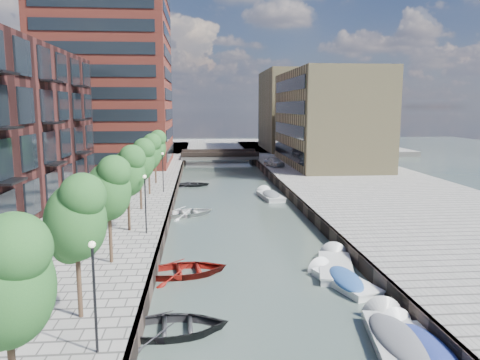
{
  "coord_description": "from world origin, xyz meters",
  "views": [
    {
      "loc": [
        -3.46,
        -8.01,
        9.71
      ],
      "look_at": [
        0.0,
        31.46,
        3.5
      ],
      "focal_mm": 35.0,
      "sensor_mm": 36.0,
      "label": 1
    }
  ],
  "objects": [
    {
      "name": "motorboat_2",
      "position": [
        4.69,
        18.69,
        0.11
      ],
      "size": [
        3.11,
        5.78,
        1.83
      ],
      "color": "silver",
      "rests_on": "ground"
    },
    {
      "name": "tan_block_near",
      "position": [
        16.0,
        62.0,
        8.0
      ],
      "size": [
        12.0,
        25.0,
        14.0
      ],
      "primitive_type": "cube",
      "color": "#95865B",
      "rests_on": "quay_right"
    },
    {
      "name": "lamp_1",
      "position": [
        -7.2,
        24.0,
        3.51
      ],
      "size": [
        0.24,
        0.24,
        4.12
      ],
      "color": "black",
      "rests_on": "quay_left"
    },
    {
      "name": "tree_0",
      "position": [
        -8.5,
        4.0,
        5.31
      ],
      "size": [
        2.5,
        2.5,
        5.95
      ],
      "color": "#382619",
      "rests_on": "quay_left"
    },
    {
      "name": "sloop_2",
      "position": [
        -4.4,
        18.29,
        0.0
      ],
      "size": [
        5.55,
        4.35,
        1.05
      ],
      "primitive_type": "imported",
      "rotation": [
        0.0,
        0.0,
        1.73
      ],
      "color": "maroon",
      "rests_on": "ground"
    },
    {
      "name": "tree_5",
      "position": [
        -8.5,
        39.0,
        5.31
      ],
      "size": [
        2.5,
        2.5,
        5.95
      ],
      "color": "#382619",
      "rests_on": "quay_left"
    },
    {
      "name": "lamp_0",
      "position": [
        -7.2,
        8.0,
        3.51
      ],
      "size": [
        0.24,
        0.24,
        4.12
      ],
      "color": "black",
      "rests_on": "quay_left"
    },
    {
      "name": "quay_right",
      "position": [
        16.0,
        40.0,
        0.5
      ],
      "size": [
        20.0,
        140.0,
        1.0
      ],
      "primitive_type": "cube",
      "color": "gray",
      "rests_on": "ground"
    },
    {
      "name": "tree_2",
      "position": [
        -8.5,
        18.0,
        5.31
      ],
      "size": [
        2.5,
        2.5,
        5.95
      ],
      "color": "#382619",
      "rests_on": "quay_left"
    },
    {
      "name": "car",
      "position": [
        7.56,
        59.8,
        1.7
      ],
      "size": [
        2.95,
        4.41,
        1.39
      ],
      "primitive_type": "imported",
      "rotation": [
        0.0,
        0.0,
        0.35
      ],
      "color": "silver",
      "rests_on": "quay_right"
    },
    {
      "name": "motorboat_4",
      "position": [
        4.05,
        41.09,
        0.22
      ],
      "size": [
        2.53,
        5.59,
        1.8
      ],
      "color": "#BCBCBA",
      "rests_on": "ground"
    },
    {
      "name": "quay_wall_right",
      "position": [
        6.1,
        40.0,
        0.5
      ],
      "size": [
        0.25,
        140.0,
        1.0
      ],
      "primitive_type": "cube",
      "color": "#332823",
      "rests_on": "ground"
    },
    {
      "name": "sloop_3",
      "position": [
        -4.63,
        33.42,
        0.0
      ],
      "size": [
        5.78,
        4.93,
        1.01
      ],
      "primitive_type": "imported",
      "rotation": [
        0.0,
        0.0,
        1.91
      ],
      "color": "silver",
      "rests_on": "ground"
    },
    {
      "name": "bridge",
      "position": [
        0.0,
        72.0,
        1.39
      ],
      "size": [
        13.0,
        6.0,
        1.3
      ],
      "color": "gray",
      "rests_on": "ground"
    },
    {
      "name": "far_closure",
      "position": [
        0.0,
        100.0,
        0.5
      ],
      "size": [
        80.0,
        40.0,
        1.0
      ],
      "primitive_type": "cube",
      "color": "gray",
      "rests_on": "ground"
    },
    {
      "name": "tree_3",
      "position": [
        -8.5,
        25.0,
        5.31
      ],
      "size": [
        2.5,
        2.5,
        5.95
      ],
      "color": "#382619",
      "rests_on": "quay_left"
    },
    {
      "name": "lamp_2",
      "position": [
        -7.2,
        40.0,
        3.51
      ],
      "size": [
        0.24,
        0.24,
        4.12
      ],
      "color": "black",
      "rests_on": "quay_left"
    },
    {
      "name": "tree_1",
      "position": [
        -8.5,
        11.0,
        5.31
      ],
      "size": [
        2.5,
        2.5,
        5.95
      ],
      "color": "#382619",
      "rests_on": "quay_left"
    },
    {
      "name": "tree_6",
      "position": [
        -8.5,
        46.0,
        5.31
      ],
      "size": [
        2.5,
        2.5,
        5.95
      ],
      "color": "#382619",
      "rests_on": "quay_left"
    },
    {
      "name": "tower",
      "position": [
        -17.0,
        65.0,
        16.0
      ],
      "size": [
        18.0,
        18.0,
        30.0
      ],
      "primitive_type": "cube",
      "color": "maroon",
      "rests_on": "quay_left"
    },
    {
      "name": "sloop_4",
      "position": [
        -4.43,
        49.4,
        0.0
      ],
      "size": [
        4.4,
        3.16,
        0.91
      ],
      "primitive_type": "imported",
      "rotation": [
        0.0,
        0.0,
        1.58
      ],
      "color": "black",
      "rests_on": "ground"
    },
    {
      "name": "quay_wall_left",
      "position": [
        -6.1,
        40.0,
        0.5
      ],
      "size": [
        0.25,
        140.0,
        1.0
      ],
      "primitive_type": "cube",
      "color": "#332823",
      "rests_on": "ground"
    },
    {
      "name": "motorboat_3",
      "position": [
        5.23,
        8.61,
        0.21
      ],
      "size": [
        2.11,
        5.22,
        1.7
      ],
      "color": "white",
      "rests_on": "ground"
    },
    {
      "name": "tree_4",
      "position": [
        -8.5,
        32.0,
        5.31
      ],
      "size": [
        2.5,
        2.5,
        5.95
      ],
      "color": "#382619",
      "rests_on": "quay_left"
    },
    {
      "name": "sloop_1",
      "position": [
        -4.76,
        11.14,
        0.0
      ],
      "size": [
        5.2,
        3.85,
        1.04
      ],
      "primitive_type": "imported",
      "rotation": [
        0.0,
        0.0,
        1.62
      ],
      "color": "black",
      "rests_on": "ground"
    },
    {
      "name": "motorboat_1",
      "position": [
        4.51,
        9.42,
        0.23
      ],
      "size": [
        2.84,
        5.9,
        1.89
      ],
      "color": "#B7B7B5",
      "rests_on": "ground"
    },
    {
      "name": "tan_block_far",
      "position": [
        16.0,
        88.0,
        9.0
      ],
      "size": [
        12.0,
        20.0,
        16.0
      ],
      "primitive_type": "cube",
      "color": "#95865B",
      "rests_on": "quay_right"
    },
    {
      "name": "motorboat_0",
      "position": [
        4.28,
        16.2,
        0.2
      ],
      "size": [
        3.1,
        5.11,
        1.61
      ],
      "color": "white",
      "rests_on": "ground"
    },
    {
      "name": "water",
      "position": [
        0.0,
        40.0,
        0.0
      ],
      "size": [
        300.0,
        300.0,
        0.0
      ],
      "primitive_type": "plane",
      "color": "#38473F",
      "rests_on": "ground"
    }
  ]
}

